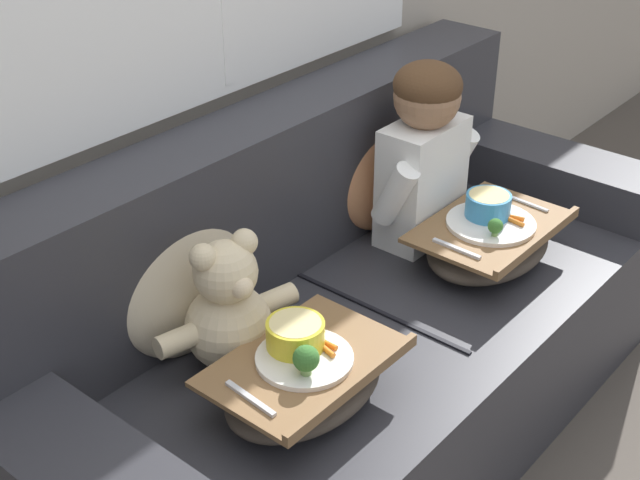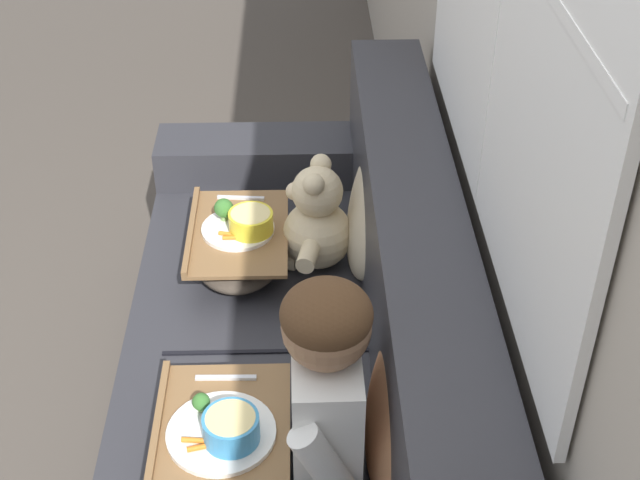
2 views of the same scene
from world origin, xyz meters
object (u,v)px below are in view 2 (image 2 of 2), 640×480
object	(u,v)px
lap_tray_child	(223,450)
lap_tray_teddy	(239,244)
throw_pillow_behind_teddy	(372,209)
child_figure	(326,377)
throw_pillow_behind_child	(398,409)
couch	(310,385)
teddy_bear	(316,222)

from	to	relation	value
lap_tray_child	lap_tray_teddy	bearing A→B (deg)	179.94
throw_pillow_behind_teddy	child_figure	size ratio (longest dim) A/B	0.81
lap_tray_child	throw_pillow_behind_child	bearing A→B (deg)	90.16
throw_pillow_behind_teddy	couch	bearing A→B (deg)	-25.63
child_figure	couch	bearing A→B (deg)	-175.84
throw_pillow_behind_teddy	teddy_bear	distance (m)	0.17
teddy_bear	lap_tray_teddy	distance (m)	0.24
throw_pillow_behind_teddy	lap_tray_teddy	world-z (taller)	throw_pillow_behind_teddy
throw_pillow_behind_child	throw_pillow_behind_teddy	distance (m)	0.77
throw_pillow_behind_teddy	lap_tray_teddy	distance (m)	0.40
couch	throw_pillow_behind_teddy	size ratio (longest dim) A/B	4.61
couch	child_figure	world-z (taller)	child_figure
throw_pillow_behind_child	teddy_bear	world-z (taller)	throw_pillow_behind_child
child_figure	lap_tray_child	distance (m)	0.32
lap_tray_child	lap_tray_teddy	distance (m)	0.77
couch	lap_tray_teddy	world-z (taller)	couch
throw_pillow_behind_teddy	lap_tray_child	xyz separation A→B (m)	(0.77, -0.39, -0.12)
teddy_bear	lap_tray_teddy	bearing A→B (deg)	-89.60
throw_pillow_behind_child	child_figure	xyz separation A→B (m)	(0.00, -0.16, 0.10)
throw_pillow_behind_teddy	lap_tray_child	size ratio (longest dim) A/B	0.98
child_figure	teddy_bear	bearing A→B (deg)	-179.73
throw_pillow_behind_child	throw_pillow_behind_teddy	world-z (taller)	throw_pillow_behind_teddy
throw_pillow_behind_teddy	lap_tray_teddy	size ratio (longest dim) A/B	1.01
couch	teddy_bear	distance (m)	0.47
couch	teddy_bear	size ratio (longest dim) A/B	5.42
teddy_bear	child_figure	bearing A→B (deg)	0.27
couch	throw_pillow_behind_teddy	distance (m)	0.53
throw_pillow_behind_child	lap_tray_teddy	distance (m)	0.87
couch	teddy_bear	xyz separation A→B (m)	(-0.39, 0.02, 0.27)
couch	lap_tray_teddy	distance (m)	0.48
throw_pillow_behind_teddy	child_figure	distance (m)	0.79
couch	lap_tray_teddy	size ratio (longest dim) A/B	4.65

